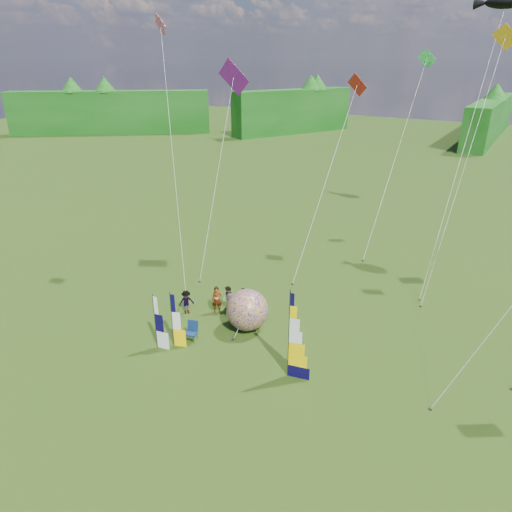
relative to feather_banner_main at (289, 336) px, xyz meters
The scene contains 17 objects.
ground 4.03m from the feather_banner_main, 117.62° to the right, with size 220.00×220.00×0.00m, color #3C5716.
treeline_ring 3.69m from the feather_banner_main, 117.62° to the right, with size 210.00×210.00×8.00m, color #265E1E, non-canonical shape.
feather_banner_main is the anchor object (origin of this frame).
side_banner_left 6.61m from the feather_banner_main, behind, with size 0.90×0.10×3.21m, color #FFCB00, non-canonical shape.
side_banner_far 7.38m from the feather_banner_main, 167.26° to the right, with size 0.94×0.10×3.16m, color white, non-canonical shape.
bol_inflatable 4.92m from the feather_banner_main, 147.52° to the left, with size 2.44×2.44×2.44m, color #0A097E.
spectator_a 7.45m from the feather_banner_main, 154.80° to the left, with size 0.64×0.42×1.74m, color #66594C.
spectator_b 7.17m from the feather_banner_main, 149.68° to the left, with size 0.83×0.41×1.71m, color #66594C.
spectator_c 8.53m from the feather_banner_main, 165.98° to the left, with size 0.99×0.37×1.54m, color #66594C.
spectator_d 6.88m from the feather_banner_main, 142.59° to the left, with size 0.94×0.38×1.60m, color #66594C.
camp_chair 6.23m from the feather_banner_main, behind, with size 0.66×0.66×1.15m, color #0B1F46, non-canonical shape.
kite_whale 18.98m from the feather_banner_main, 77.08° to the left, with size 3.64×14.64×19.55m, color black, non-canonical shape.
kite_rainbow_delta 15.18m from the feather_banner_main, 139.82° to the left, with size 5.85×11.18×15.37m, color red, non-canonical shape.
small_kite_red 14.99m from the feather_banner_main, 107.87° to the left, with size 2.91×12.13×14.05m, color red, non-canonical shape.
small_kite_orange 16.21m from the feather_banner_main, 72.72° to the left, with size 3.68×10.34×16.98m, color orange, non-canonical shape.
small_kite_pink 14.93m from the feather_banner_main, 153.29° to the left, with size 7.01×6.92×17.63m, color #E45C7B, non-canonical shape.
small_kite_green 20.96m from the feather_banner_main, 93.92° to the left, with size 2.94×12.22×15.64m, color green, non-canonical shape.
Camera 1 is at (9.92, -13.50, 14.53)m, focal length 32.00 mm.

